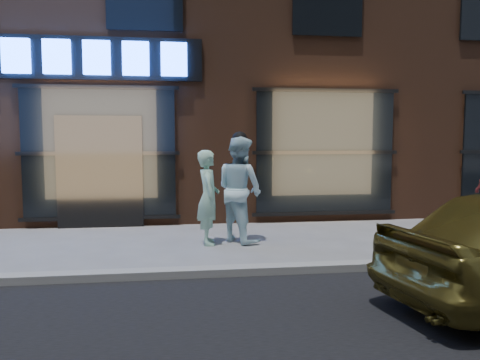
% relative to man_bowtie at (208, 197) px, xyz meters
% --- Properties ---
extents(ground, '(90.00, 90.00, 0.00)m').
position_rel_man_bowtie_xyz_m(ground, '(-2.19, -2.01, -0.85)').
color(ground, slate).
rests_on(ground, ground).
extents(curb, '(60.00, 0.25, 0.12)m').
position_rel_man_bowtie_xyz_m(curb, '(-2.19, -2.01, -0.79)').
color(curb, gray).
rests_on(curb, ground).
extents(storefront_building, '(30.20, 8.28, 10.30)m').
position_rel_man_bowtie_xyz_m(storefront_building, '(-2.19, 5.98, 4.29)').
color(storefront_building, '#54301E').
rests_on(storefront_building, ground).
extents(man_bowtie, '(0.43, 0.64, 1.71)m').
position_rel_man_bowtie_xyz_m(man_bowtie, '(0.00, 0.00, 0.00)').
color(man_bowtie, '#B2EAC4').
rests_on(man_bowtie, ground).
extents(man_cap, '(1.14, 1.20, 1.95)m').
position_rel_man_bowtie_xyz_m(man_cap, '(0.59, 0.14, 0.12)').
color(man_cap, white).
rests_on(man_cap, ground).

